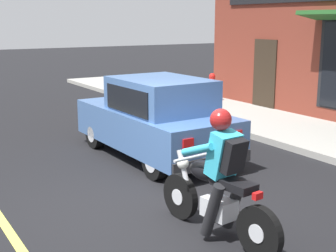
{
  "coord_description": "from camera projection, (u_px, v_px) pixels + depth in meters",
  "views": [
    {
      "loc": [
        -2.99,
        -5.6,
        2.62
      ],
      "look_at": [
        0.93,
        0.68,
        0.95
      ],
      "focal_mm": 50.0,
      "sensor_mm": 36.0,
      "label": 1
    }
  ],
  "objects": [
    {
      "name": "fire_hydrant",
      "position": [
        212.0,
        87.0,
        14.76
      ],
      "size": [
        0.36,
        0.24,
        0.88
      ],
      "color": "red",
      "rests_on": "sidewalk_curb"
    },
    {
      "name": "ground_plane",
      "position": [
        139.0,
        206.0,
        6.76
      ],
      "size": [
        80.0,
        80.0,
        0.0
      ],
      "primitive_type": "plane",
      "color": "black"
    },
    {
      "name": "car_hatchback",
      "position": [
        156.0,
        119.0,
        9.06
      ],
      "size": [
        1.72,
        3.81,
        1.57
      ],
      "color": "black",
      "rests_on": "ground"
    },
    {
      "name": "motorcycle_with_rider",
      "position": [
        218.0,
        185.0,
        5.66
      ],
      "size": [
        0.61,
        2.02,
        1.62
      ],
      "color": "black",
      "rests_on": "ground"
    },
    {
      "name": "sidewalk_curb",
      "position": [
        266.0,
        123.0,
        11.98
      ],
      "size": [
        2.6,
        22.0,
        0.14
      ],
      "primitive_type": "cube",
      "color": "#9E9B93",
      "rests_on": "ground"
    }
  ]
}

